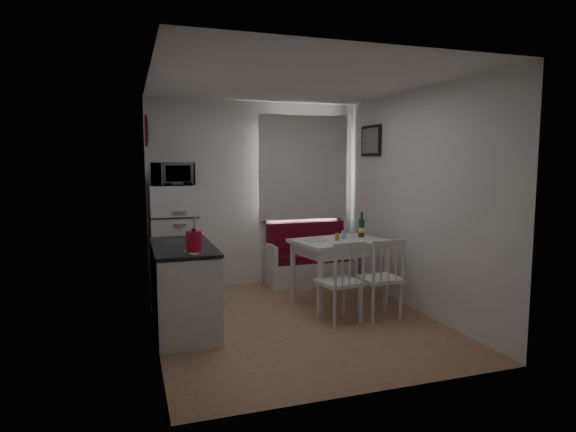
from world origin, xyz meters
The scene contains 22 objects.
floor centered at (0.00, 0.00, 0.00)m, with size 3.00×3.50×0.02m, color #A07155.
ceiling centered at (0.00, 0.00, 2.60)m, with size 3.00×3.50×0.02m, color white.
wall_back centered at (0.00, 1.75, 1.30)m, with size 3.00×0.02×2.60m, color white.
wall_front centered at (0.00, -1.75, 1.30)m, with size 3.00×0.02×2.60m, color white.
wall_left centered at (-1.50, 0.00, 1.30)m, with size 0.02×3.50×2.60m, color white.
wall_right centered at (1.50, 0.00, 1.30)m, with size 0.02×3.50×2.60m, color white.
window centered at (0.70, 1.72, 1.62)m, with size 1.22×0.06×1.47m, color white.
curtain centered at (0.70, 1.65, 1.68)m, with size 1.35×0.02×1.50m, color silver.
kitchen_counter centered at (-1.20, 0.16, 0.46)m, with size 0.62×1.32×1.16m.
wall_sign centered at (-1.47, 1.45, 2.15)m, with size 0.40×0.40×0.03m, color navy.
picture_frame centered at (1.48, 1.10, 2.05)m, with size 0.04×0.52×0.42m, color black.
bench centered at (0.73, 1.51, 0.29)m, with size 1.23×0.47×0.88m.
dining_table centered at (0.72, 0.43, 0.72)m, with size 1.21×0.94×0.81m.
chair_left centered at (0.47, -0.23, 0.56)m, with size 0.49×0.47×0.49m.
chair_right centered at (0.97, -0.23, 0.56)m, with size 0.43×0.41×0.49m.
fridge centered at (-1.18, 1.40, 0.73)m, with size 0.59×0.59×1.47m, color white.
microwave centered at (-1.18, 1.35, 1.61)m, with size 0.52×0.35×0.29m, color white.
kettle centered at (-1.15, -0.38, 1.02)m, with size 0.18×0.18×0.24m, color red.
wine_bottle centered at (1.07, 0.53, 0.97)m, with size 0.08×0.08×0.32m, color #15421B, non-canonical shape.
drinking_glass_orange centered at (0.67, 0.38, 0.86)m, with size 0.05×0.05×0.09m, color #C37C20.
drinking_glass_blue centered at (0.80, 0.48, 0.86)m, with size 0.06×0.06×0.10m, color #92B5F8.
plate centered at (0.42, 0.45, 0.82)m, with size 0.26×0.26×0.02m, color white.
Camera 1 is at (-1.72, -4.88, 1.77)m, focal length 30.00 mm.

